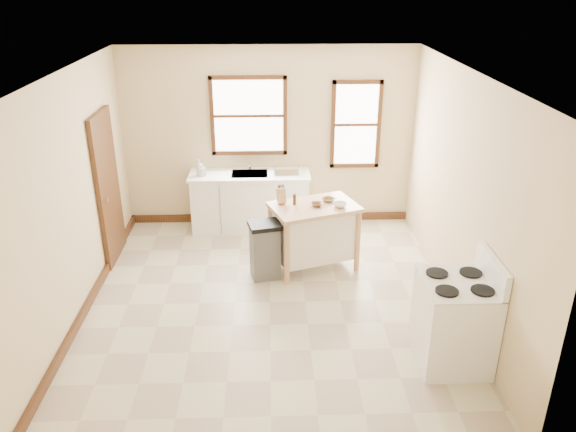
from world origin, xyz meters
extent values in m
plane|color=beige|center=(0.00, 0.00, 0.00)|extent=(5.00, 5.00, 0.00)
plane|color=white|center=(0.00, 0.00, 2.80)|extent=(5.00, 5.00, 0.00)
cube|color=beige|center=(0.00, 2.50, 1.40)|extent=(4.50, 0.04, 2.80)
cube|color=beige|center=(-2.25, 0.00, 1.40)|extent=(0.04, 5.00, 2.80)
cube|color=beige|center=(2.25, 0.00, 1.40)|extent=(0.04, 5.00, 2.80)
cube|color=#3C1F10|center=(-2.21, 1.30, 1.05)|extent=(0.06, 0.90, 2.10)
cube|color=#3C1F10|center=(0.00, 2.47, 0.06)|extent=(4.50, 0.04, 0.12)
cube|color=#3C1F10|center=(-2.22, 0.00, 0.06)|extent=(0.04, 5.00, 0.12)
cylinder|color=silver|center=(-0.30, 2.38, 1.03)|extent=(0.03, 0.03, 0.22)
imported|color=#B2B2B2|center=(-1.06, 2.14, 1.04)|extent=(0.12, 0.12, 0.25)
imported|color=#B2B2B2|center=(-1.00, 2.13, 1.01)|extent=(0.10, 0.10, 0.18)
cylinder|color=#462912|center=(0.34, 0.93, 1.00)|extent=(0.05, 0.05, 0.15)
imported|color=brown|center=(0.63, 0.88, 0.94)|extent=(0.16, 0.16, 0.04)
imported|color=brown|center=(0.81, 1.04, 0.94)|extent=(0.24, 0.24, 0.04)
imported|color=silver|center=(0.94, 0.84, 0.95)|extent=(0.18, 0.18, 0.06)
camera|label=1|loc=(0.03, -5.96, 3.81)|focal=35.00mm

